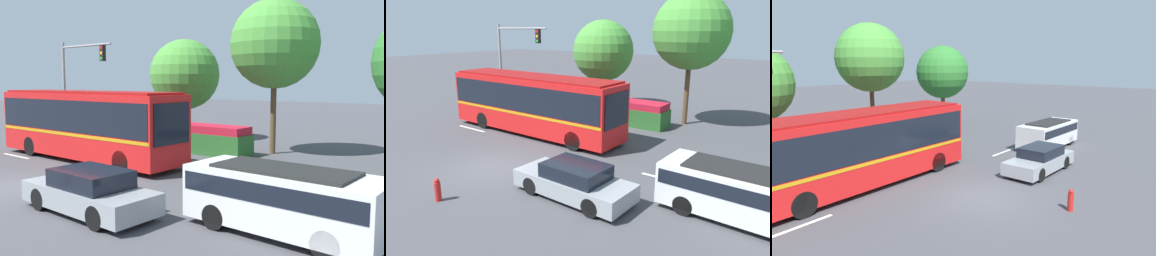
# 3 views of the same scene
# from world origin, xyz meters

# --- Properties ---
(ground_plane) EXTENTS (140.00, 140.00, 0.00)m
(ground_plane) POSITION_xyz_m (0.00, 0.00, 0.00)
(ground_plane) COLOR #444449
(city_bus) EXTENTS (11.31, 2.68, 3.40)m
(city_bus) POSITION_xyz_m (-2.31, 5.14, 1.93)
(city_bus) COLOR red
(city_bus) RESTS_ON ground
(sedan_foreground) EXTENTS (4.55, 1.92, 1.32)m
(sedan_foreground) POSITION_xyz_m (4.70, -0.20, 0.63)
(sedan_foreground) COLOR gray
(sedan_foreground) RESTS_ON ground
(suv_left_lane) EXTENTS (5.06, 2.11, 1.70)m
(suv_left_lane) POSITION_xyz_m (9.89, 1.76, 0.99)
(suv_left_lane) COLOR silver
(suv_left_lane) RESTS_ON ground
(traffic_light_pole) EXTENTS (4.58, 0.24, 6.31)m
(traffic_light_pole) POSITION_xyz_m (-7.25, 8.16, 4.14)
(traffic_light_pole) COLOR gray
(traffic_light_pole) RESTS_ON ground
(flowering_hedge) EXTENTS (8.46, 1.59, 1.53)m
(flowering_hedge) POSITION_xyz_m (-0.58, 10.41, 0.76)
(flowering_hedge) COLOR #286028
(flowering_hedge) RESTS_ON ground
(street_tree_left) EXTENTS (4.62, 4.62, 6.65)m
(street_tree_left) POSITION_xyz_m (-3.19, 13.86, 4.33)
(street_tree_left) COLOR brown
(street_tree_left) RESTS_ON ground
(street_tree_centre) EXTENTS (4.71, 4.71, 8.20)m
(street_tree_centre) POSITION_xyz_m (4.05, 12.49, 5.83)
(street_tree_centre) COLOR brown
(street_tree_centre) RESTS_ON ground
(fire_hydrant) EXTENTS (0.22, 0.22, 0.86)m
(fire_hydrant) POSITION_xyz_m (0.96, -3.32, 0.41)
(fire_hydrant) COLOR red
(fire_hydrant) RESTS_ON ground
(lane_stripe_near) EXTENTS (2.40, 0.16, 0.01)m
(lane_stripe_near) POSITION_xyz_m (6.87, 3.33, 0.01)
(lane_stripe_near) COLOR silver
(lane_stripe_near) RESTS_ON ground
(lane_stripe_mid) EXTENTS (2.40, 0.16, 0.01)m
(lane_stripe_mid) POSITION_xyz_m (-6.06, 3.47, 0.01)
(lane_stripe_mid) COLOR silver
(lane_stripe_mid) RESTS_ON ground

